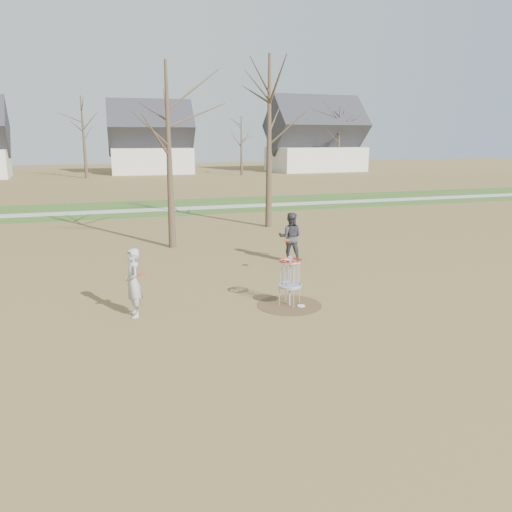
# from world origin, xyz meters

# --- Properties ---
(ground) EXTENTS (160.00, 160.00, 0.00)m
(ground) POSITION_xyz_m (0.00, 0.00, 0.00)
(ground) COLOR brown
(ground) RESTS_ON ground
(green_band) EXTENTS (160.00, 8.00, 0.01)m
(green_band) POSITION_xyz_m (0.00, 21.00, 0.01)
(green_band) COLOR #2D5119
(green_band) RESTS_ON ground
(footpath) EXTENTS (160.00, 1.50, 0.01)m
(footpath) POSITION_xyz_m (0.00, 20.00, 0.01)
(footpath) COLOR #9E9E99
(footpath) RESTS_ON green_band
(dirt_circle) EXTENTS (1.80, 1.80, 0.01)m
(dirt_circle) POSITION_xyz_m (0.00, 0.00, 0.01)
(dirt_circle) COLOR #47331E
(dirt_circle) RESTS_ON ground
(player_standing) EXTENTS (0.52, 0.71, 1.80)m
(player_standing) POSITION_xyz_m (-4.15, 0.41, 0.90)
(player_standing) COLOR #A5A5A5
(player_standing) RESTS_ON ground
(player_throwing) EXTENTS (1.10, 0.99, 1.84)m
(player_throwing) POSITION_xyz_m (1.86, 4.73, 0.92)
(player_throwing) COLOR #35343A
(player_throwing) RESTS_ON ground
(disc_grounded) EXTENTS (0.22, 0.22, 0.02)m
(disc_grounded) POSITION_xyz_m (0.27, -0.20, 0.02)
(disc_grounded) COLOR silver
(disc_grounded) RESTS_ON dirt_circle
(discs_in_play) EXTENTS (5.19, 2.87, 0.10)m
(discs_in_play) POSITION_xyz_m (-1.35, 1.67, 1.18)
(discs_in_play) COLOR #EF460C
(discs_in_play) RESTS_ON ground
(disc_golf_basket) EXTENTS (0.64, 0.64, 1.35)m
(disc_golf_basket) POSITION_xyz_m (0.00, 0.00, 0.91)
(disc_golf_basket) COLOR #9EA3AD
(disc_golf_basket) RESTS_ON ground
(bare_trees) EXTENTS (52.62, 44.98, 9.00)m
(bare_trees) POSITION_xyz_m (1.78, 35.79, 5.35)
(bare_trees) COLOR #382B1E
(bare_trees) RESTS_ON ground
(houses_row) EXTENTS (56.51, 10.01, 7.26)m
(houses_row) POSITION_xyz_m (4.32, 52.56, 3.52)
(houses_row) COLOR silver
(houses_row) RESTS_ON ground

